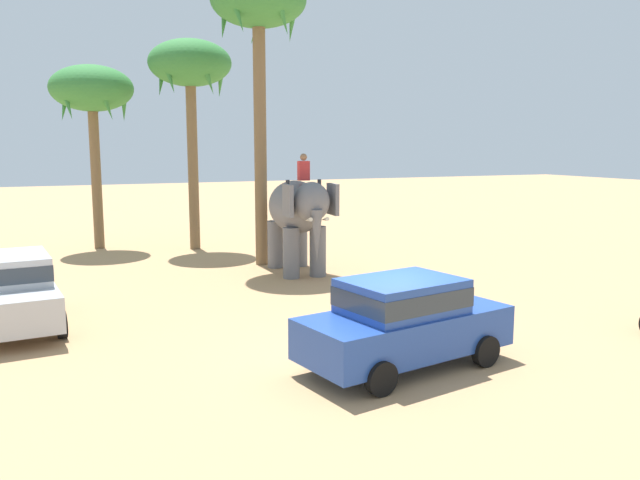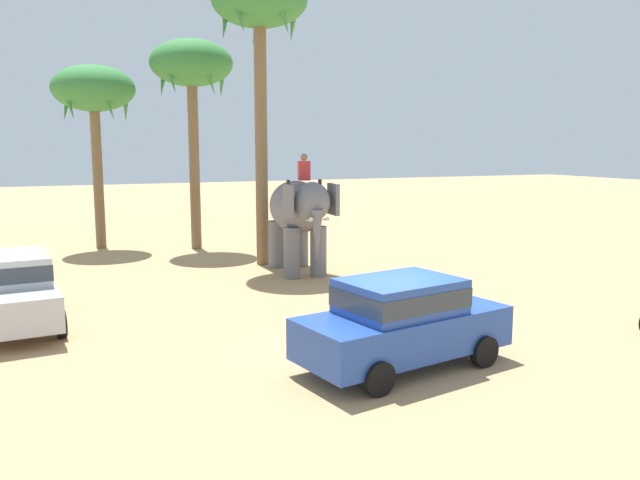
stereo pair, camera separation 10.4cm
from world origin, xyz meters
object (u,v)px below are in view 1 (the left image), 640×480
elephant_with_mahout (298,212)px  palm_tree_behind_elephant (259,11)px  palm_tree_left_of_road (92,93)px  car_parked_far_side (12,289)px  palm_tree_near_hut (190,69)px  car_sedan_foreground (404,319)px

elephant_with_mahout → palm_tree_behind_elephant: bearing=106.9°
elephant_with_mahout → palm_tree_left_of_road: palm_tree_left_of_road is taller
elephant_with_mahout → palm_tree_left_of_road: bearing=124.8°
car_parked_far_side → elephant_with_mahout: (8.27, 3.31, 1.06)m
palm_tree_behind_elephant → car_parked_far_side: bearing=-145.6°
palm_tree_behind_elephant → palm_tree_near_hut: 4.74m
palm_tree_behind_elephant → palm_tree_near_hut: size_ratio=1.20×
car_parked_far_side → elephant_with_mahout: 8.97m
car_sedan_foreground → palm_tree_behind_elephant: bearing=85.4°
palm_tree_behind_elephant → palm_tree_left_of_road: bearing=129.4°
car_sedan_foreground → palm_tree_near_hut: (-0.52, 15.29, 6.12)m
palm_tree_near_hut → palm_tree_left_of_road: bearing=154.2°
car_parked_far_side → palm_tree_left_of_road: 12.70m
elephant_with_mahout → car_sedan_foreground: bearing=-99.2°
car_parked_far_side → palm_tree_left_of_road: size_ratio=0.59×
palm_tree_left_of_road → elephant_with_mahout: bearing=-55.2°
elephant_with_mahout → palm_tree_left_of_road: 10.52m
car_parked_far_side → elephant_with_mahout: bearing=21.8°
car_sedan_foreground → palm_tree_left_of_road: 18.23m
car_sedan_foreground → elephant_with_mahout: elephant_with_mahout is taller
car_sedan_foreground → palm_tree_near_hut: palm_tree_near_hut is taller
elephant_with_mahout → palm_tree_near_hut: size_ratio=0.48×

